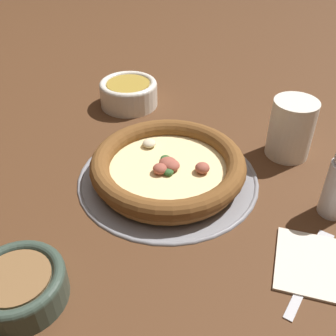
% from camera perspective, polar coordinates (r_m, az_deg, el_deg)
% --- Properties ---
extents(ground_plane, '(3.00, 3.00, 0.00)m').
position_cam_1_polar(ground_plane, '(0.69, 0.00, -1.49)').
color(ground_plane, '#4C2D19').
extents(pizza_tray, '(0.31, 0.31, 0.01)m').
position_cam_1_polar(pizza_tray, '(0.69, 0.00, -1.30)').
color(pizza_tray, gray).
rests_on(pizza_tray, ground_plane).
extents(pizza, '(0.27, 0.27, 0.04)m').
position_cam_1_polar(pizza, '(0.67, 0.01, 0.31)').
color(pizza, '#BC7F42').
rests_on(pizza, pizza_tray).
extents(bowl_near, '(0.13, 0.13, 0.06)m').
position_cam_1_polar(bowl_near, '(0.90, -5.74, 10.89)').
color(bowl_near, silver).
rests_on(bowl_near, ground_plane).
extents(bowl_far, '(0.12, 0.12, 0.04)m').
position_cam_1_polar(bowl_far, '(0.54, -20.91, -15.56)').
color(bowl_far, '#334238').
rests_on(bowl_far, ground_plane).
extents(drinking_cup, '(0.08, 0.08, 0.11)m').
position_cam_1_polar(drinking_cup, '(0.75, 17.44, 5.48)').
color(drinking_cup, silver).
rests_on(drinking_cup, ground_plane).
extents(napkin, '(0.16, 0.17, 0.01)m').
position_cam_1_polar(napkin, '(0.59, 22.16, -13.33)').
color(napkin, beige).
rests_on(napkin, ground_plane).
extents(fork, '(0.17, 0.04, 0.00)m').
position_cam_1_polar(fork, '(0.58, 20.16, -13.18)').
color(fork, '#B7B7BC').
rests_on(fork, ground_plane).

